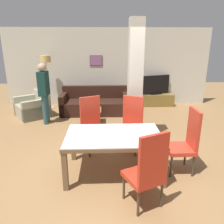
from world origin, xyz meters
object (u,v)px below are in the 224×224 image
dining_chair_far_right (131,123)px  floor_lamp (46,64)px  tv_stand (155,100)px  dining_chair_head_right (186,140)px  dining_chair_far_left (92,123)px  dining_table (114,142)px  tv_screen (156,85)px  sofa (95,104)px  coffee_table (91,116)px  dining_chair_near_right (148,170)px  bottle (89,105)px  standing_person (44,90)px  armchair (34,108)px

dining_chair_far_right → floor_lamp: bearing=-27.6°
tv_stand → dining_chair_head_right: bearing=-96.1°
dining_chair_far_left → dining_chair_far_right: size_ratio=1.00×
dining_table → tv_screen: (1.70, 4.22, 0.18)m
sofa → coffee_table: sofa is taller
dining_chair_near_right → bottle: dining_chair_near_right is taller
tv_stand → tv_screen: size_ratio=1.30×
dining_table → dining_chair_far_left: 0.98m
dining_chair_far_left → coffee_table: 1.65m
dining_chair_far_left → floor_lamp: size_ratio=0.63×
dining_chair_near_right → tv_screen: (1.30, 5.11, 0.17)m
standing_person → bottle: bearing=96.9°
dining_chair_head_right → coffee_table: 3.08m
dining_chair_near_right → tv_screen: bearing=51.2°
tv_screen → coffee_table: bearing=19.9°
tv_stand → standing_person: standing_person is taller
dining_chair_near_right → armchair: size_ratio=0.91×
dining_chair_far_right → tv_screen: (1.30, 3.34, 0.17)m
dining_chair_near_right → sofa: (-0.86, 4.37, -0.31)m
dining_table → floor_lamp: size_ratio=0.90×
floor_lamp → tv_stand: bearing=2.0°
tv_screen → standing_person: (-3.50, -1.66, 0.21)m
dining_chair_far_right → coffee_table: dining_chair_far_right is taller
floor_lamp → bottle: bearing=-44.2°
coffee_table → bottle: 0.33m
coffee_table → standing_person: 1.49m
armchair → tv_screen: (4.05, 1.03, 0.49)m
dining_table → dining_chair_head_right: 1.25m
dining_chair_head_right → dining_chair_near_right: bearing=136.5°
dining_chair_near_right → coffee_table: (-0.93, 3.38, -0.38)m
sofa → tv_screen: tv_screen is taller
dining_chair_head_right → dining_chair_near_right: 1.23m
dining_chair_far_left → dining_chair_far_right: bearing=155.2°
coffee_table → tv_screen: 2.88m
coffee_table → floor_lamp: size_ratio=0.32×
dining_chair_head_right → coffee_table: (-1.78, 2.49, -0.38)m
sofa → tv_stand: size_ratio=1.65×
floor_lamp → tv_screen: bearing=2.0°
tv_screen → tv_stand: bearing=-18.1°
coffee_table → sofa: bearing=86.2°
coffee_table → floor_lamp: bearing=134.0°
tv_screen → dining_chair_head_right: bearing=65.8°
dining_chair_head_right → dining_chair_far_right: size_ratio=1.00×
dining_chair_far_right → sofa: bearing=-46.9°
dining_chair_far_right → floor_lamp: floor_lamp is taller
coffee_table → tv_stand: tv_stand is taller
standing_person → coffee_table: bearing=90.0°
dining_chair_far_right → coffee_table: 1.89m
armchair → dining_chair_far_left: bearing=-176.1°
dining_chair_head_right → standing_person: (-3.05, 2.56, 0.38)m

